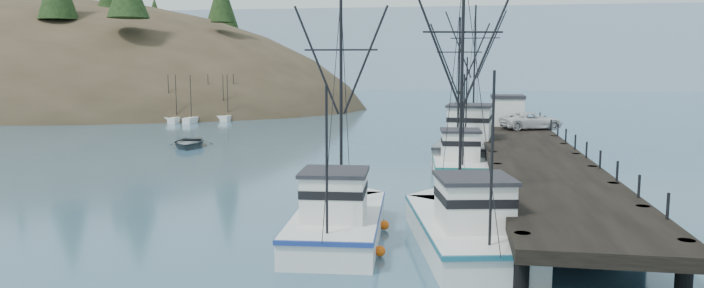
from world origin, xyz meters
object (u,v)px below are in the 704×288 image
(pickup_truck, at_px, (532,121))
(motorboat, at_px, (189,147))
(trawler_far, at_px, (458,162))
(pier_shed, at_px, (507,110))
(trawler_near, at_px, (464,227))
(trawler_mid, at_px, (339,219))
(pier, at_px, (534,157))
(work_vessel, at_px, (471,145))

(pickup_truck, height_order, motorboat, pickup_truck)
(trawler_far, xyz_separation_m, pier_shed, (4.38, 15.42, 2.60))
(trawler_near, xyz_separation_m, trawler_far, (-0.32, 17.58, 0.00))
(trawler_mid, bearing_deg, trawler_near, -3.49)
(pier, distance_m, pickup_truck, 14.83)
(pier, xyz_separation_m, trawler_mid, (-10.01, -14.66, -0.87))
(trawler_far, bearing_deg, trawler_near, -88.96)
(trawler_far, bearing_deg, pickup_truck, 62.87)
(trawler_mid, height_order, trawler_far, trawler_far)
(trawler_mid, distance_m, pickup_truck, 31.58)
(pier, xyz_separation_m, pier_shed, (-0.45, 18.00, 1.73))
(pier_shed, bearing_deg, trawler_near, -97.01)
(trawler_far, relative_size, work_vessel, 0.74)
(trawler_far, height_order, motorboat, trawler_far)
(pier, relative_size, pickup_truck, 8.25)
(work_vessel, relative_size, pier_shed, 4.74)
(motorboat, bearing_deg, pier_shed, -5.81)
(work_vessel, distance_m, motorboat, 25.94)
(pickup_truck, bearing_deg, trawler_mid, 138.05)
(trawler_near, bearing_deg, pier, 73.28)
(pier, distance_m, work_vessel, 9.95)
(trawler_far, relative_size, motorboat, 1.98)
(pier_shed, relative_size, pickup_truck, 0.60)
(trawler_near, xyz_separation_m, motorboat, (-25.00, 27.73, -0.82))
(trawler_near, height_order, work_vessel, work_vessel)
(pier_shed, xyz_separation_m, pickup_truck, (1.84, -3.28, -0.68))
(trawler_mid, bearing_deg, trawler_far, 73.27)
(pier_shed, distance_m, motorboat, 29.72)
(pier_shed, height_order, motorboat, pier_shed)
(pier, xyz_separation_m, trawler_near, (-4.51, -15.00, -0.87))
(trawler_mid, distance_m, motorboat, 33.63)
(trawler_near, bearing_deg, work_vessel, 88.42)
(trawler_near, relative_size, pier_shed, 3.75)
(pier, relative_size, trawler_near, 3.66)
(pier, distance_m, pier_shed, 18.09)
(trawler_near, height_order, pier_shed, trawler_near)
(trawler_far, distance_m, pier_shed, 16.24)
(work_vessel, bearing_deg, pier_shed, 69.00)
(pier, bearing_deg, pickup_truck, 84.58)
(pickup_truck, bearing_deg, work_vessel, 115.96)
(trawler_mid, xyz_separation_m, trawler_far, (5.18, 17.25, 0.00))
(trawler_near, bearing_deg, trawler_mid, 176.51)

